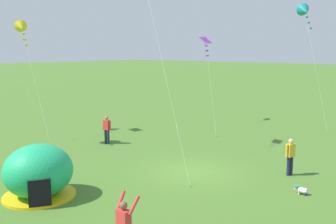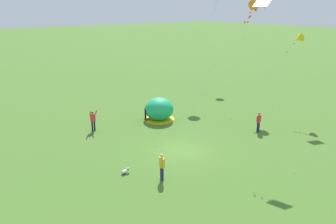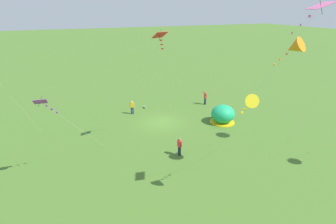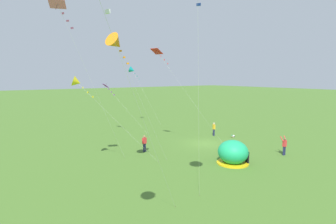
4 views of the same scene
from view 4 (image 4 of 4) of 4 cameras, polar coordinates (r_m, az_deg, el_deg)
ground_plane at (r=30.61m, az=8.15°, el=-6.85°), size 300.00×300.00×0.00m
popup_tent at (r=24.09m, az=13.97°, el=-8.56°), size 2.81×2.81×2.10m
toddler_crawling at (r=34.37m, az=13.90°, el=-5.08°), size 0.28×0.55×0.32m
person_watching_sky at (r=26.98m, az=-5.16°, el=-6.68°), size 0.31×0.58×1.72m
person_with_toddler at (r=34.62m, az=9.96°, el=-3.55°), size 0.57×0.34×1.72m
person_center_field at (r=28.19m, az=24.00°, el=-6.62°), size 0.48×0.68×1.89m
kite_orange at (r=18.74m, az=-11.26°, el=14.48°), size 3.07×6.63×10.62m
kite_teal at (r=42.03m, az=-7.80°, el=9.01°), size 3.95×4.02×9.26m
kite_pink at (r=20.36m, az=-22.42°, el=19.88°), size 3.50×6.69×12.89m
kite_red at (r=28.15m, az=-2.04°, el=12.53°), size 4.52×7.01×10.69m
kite_yellow at (r=22.25m, az=-19.20°, el=6.13°), size 2.75×6.83×7.72m
kite_purple at (r=35.48m, az=-13.08°, el=5.20°), size 4.91×4.40×6.82m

